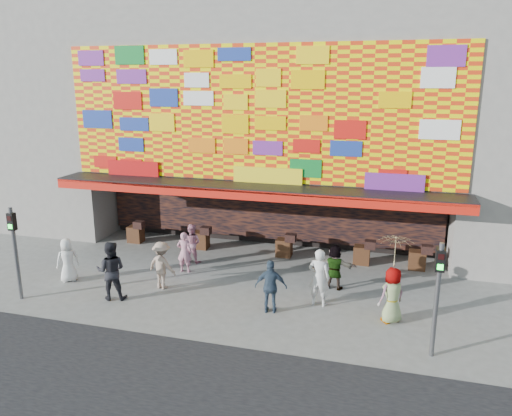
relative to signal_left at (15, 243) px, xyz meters
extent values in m
plane|color=slate|center=(6.20, 1.50, -1.86)|extent=(90.00, 90.00, 0.00)
cube|color=gray|center=(6.20, 9.50, 4.64)|extent=(15.00, 8.00, 7.00)
cube|color=black|center=(6.20, 10.50, -0.36)|extent=(15.00, 6.00, 3.00)
cube|color=gray|center=(-1.10, 6.50, -0.36)|extent=(0.40, 2.00, 3.00)
cube|color=gray|center=(13.50, 6.50, -0.36)|extent=(0.40, 2.00, 3.00)
cube|color=black|center=(6.20, 4.90, 1.14)|extent=(15.20, 1.60, 0.12)
cube|color=red|center=(6.20, 4.12, 0.99)|extent=(15.20, 0.04, 0.35)
cube|color=#F5E600|center=(6.20, 5.46, 3.69)|extent=(14.80, 0.08, 4.90)
cube|color=black|center=(6.20, 7.35, -0.31)|extent=(14.00, 0.25, 2.50)
cube|color=gray|center=(-6.80, 9.50, 4.14)|extent=(11.00, 8.00, 12.00)
cylinder|color=#59595B|center=(0.00, 0.00, -0.36)|extent=(0.12, 0.12, 3.00)
cube|color=black|center=(0.00, 0.00, 0.69)|extent=(0.22, 0.18, 0.55)
cube|color=black|center=(0.00, -0.09, 0.82)|extent=(0.14, 0.02, 0.14)
cube|color=#19E533|center=(0.00, -0.09, 0.56)|extent=(0.14, 0.02, 0.14)
cylinder|color=#59595B|center=(12.40, 0.00, -0.36)|extent=(0.12, 0.12, 3.00)
cube|color=black|center=(12.40, 0.00, 0.69)|extent=(0.22, 0.18, 0.55)
cube|color=black|center=(12.40, -0.09, 0.82)|extent=(0.14, 0.02, 0.14)
cube|color=#19E533|center=(12.40, -0.09, 0.56)|extent=(0.14, 0.02, 0.14)
imported|color=silver|center=(0.60, 1.64, -1.09)|extent=(0.88, 0.87, 1.54)
imported|color=#BA788D|center=(4.11, 3.53, -1.11)|extent=(0.57, 0.40, 1.50)
imported|color=black|center=(2.82, 0.80, -0.91)|extent=(1.09, 0.96, 1.90)
imported|color=gray|center=(3.97, 1.99, -1.05)|extent=(1.15, 0.82, 1.61)
imported|color=#314256|center=(7.89, 1.25, -1.04)|extent=(1.01, 0.53, 1.64)
imported|color=gray|center=(9.50, 3.51, -1.10)|extent=(1.46, 0.61, 1.53)
imported|color=gray|center=(11.36, 1.59, -1.04)|extent=(0.95, 0.91, 1.64)
imported|color=silver|center=(9.19, 2.12, -0.95)|extent=(0.69, 0.48, 1.82)
imported|color=pink|center=(3.96, 4.53, -1.11)|extent=(0.75, 0.60, 1.50)
imported|color=beige|center=(11.36, 1.59, 0.29)|extent=(1.28, 1.29, 0.90)
cylinder|color=#4C3326|center=(11.36, 1.59, -0.61)|extent=(0.02, 0.02, 1.00)
camera|label=1|loc=(11.21, -12.07, 4.93)|focal=35.00mm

